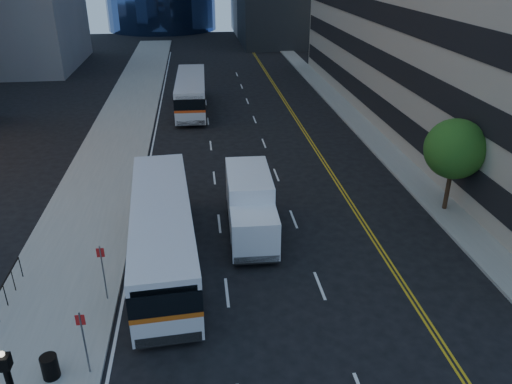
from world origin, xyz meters
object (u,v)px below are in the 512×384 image
Objects in this scene: street_tree at (455,149)px; box_truck at (250,205)px; bus_front at (163,231)px; bus_rear at (191,92)px; trash_can at (50,367)px.

box_truck is at bearing -173.73° from street_tree.
bus_front is 25.11m from bus_rear.
bus_front is 4.73m from box_truck.
bus_front is 1.88× the size of box_truck.
trash_can is at bearing -129.51° from box_truck.
bus_front is (-15.17, -3.37, -1.98)m from street_tree.
bus_front is 7.61m from trash_can.
street_tree reaches higher than box_truck.
box_truck reaches higher than bus_rear.
bus_rear is at bearing 83.01° from bus_front.
bus_rear is 32.14m from trash_can.
bus_front is at bearing -167.46° from street_tree.
bus_front is at bearing -151.36° from box_truck.
trash_can is at bearing -97.44° from bus_rear.
bus_front is 14.12× the size of trash_can.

